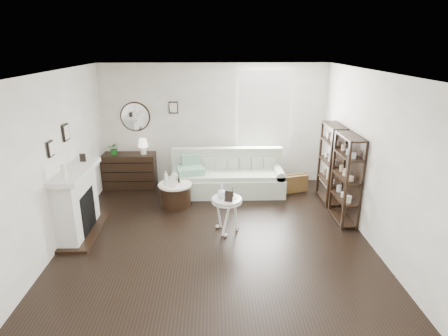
{
  "coord_description": "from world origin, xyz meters",
  "views": [
    {
      "loc": [
        -0.04,
        -5.52,
        3.12
      ],
      "look_at": [
        0.16,
        0.8,
        0.98
      ],
      "focal_mm": 30.0,
      "sensor_mm": 36.0,
      "label": 1
    }
  ],
  "objects_px": {
    "dresser": "(130,170)",
    "pedestal_table": "(227,201)",
    "sofa": "(227,179)",
    "drum_table": "(175,194)"
  },
  "relations": [
    {
      "from": "dresser",
      "to": "pedestal_table",
      "type": "relative_size",
      "value": 1.85
    },
    {
      "from": "sofa",
      "to": "pedestal_table",
      "type": "distance_m",
      "value": 1.82
    },
    {
      "from": "sofa",
      "to": "drum_table",
      "type": "bearing_deg",
      "value": -147.55
    },
    {
      "from": "drum_table",
      "to": "pedestal_table",
      "type": "relative_size",
      "value": 1.06
    },
    {
      "from": "dresser",
      "to": "drum_table",
      "type": "distance_m",
      "value": 1.55
    },
    {
      "from": "drum_table",
      "to": "dresser",
      "type": "bearing_deg",
      "value": 136.14
    },
    {
      "from": "pedestal_table",
      "to": "dresser",
      "type": "bearing_deg",
      "value": 133.68
    },
    {
      "from": "drum_table",
      "to": "pedestal_table",
      "type": "distance_m",
      "value": 1.53
    },
    {
      "from": "dresser",
      "to": "pedestal_table",
      "type": "distance_m",
      "value": 3.04
    },
    {
      "from": "sofa",
      "to": "dresser",
      "type": "bearing_deg",
      "value": 169.69
    }
  ]
}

